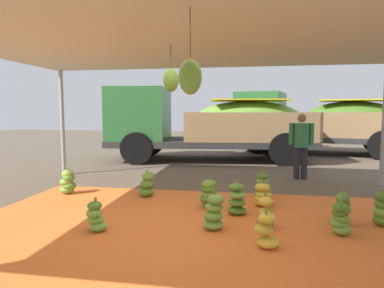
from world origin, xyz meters
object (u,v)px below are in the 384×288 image
(banana_bunch_11, at_px, (96,217))
(banana_bunch_5, at_px, (266,231))
(cargo_truck_far, at_px, (315,121))
(banana_bunch_12, at_px, (214,213))
(banana_bunch_13, at_px, (68,182))
(banana_bunch_6, at_px, (340,219))
(banana_bunch_9, at_px, (383,210))
(banana_bunch_7, at_px, (147,185))
(worker_0, at_px, (301,141))
(banana_bunch_4, at_px, (237,200))
(banana_bunch_8, at_px, (263,195))
(banana_bunch_10, at_px, (342,210))
(banana_bunch_0, at_px, (262,186))
(banana_bunch_1, at_px, (209,195))
(banana_bunch_2, at_px, (266,214))
(cargo_truck_main, at_px, (206,123))

(banana_bunch_11, bearing_deg, banana_bunch_5, -4.07)
(cargo_truck_far, bearing_deg, banana_bunch_5, -103.26)
(banana_bunch_12, distance_m, banana_bunch_13, 3.40)
(banana_bunch_6, relative_size, banana_bunch_9, 0.93)
(banana_bunch_7, height_order, worker_0, worker_0)
(banana_bunch_4, xyz_separation_m, worker_0, (1.41, 3.14, 0.68))
(banana_bunch_8, xyz_separation_m, banana_bunch_10, (1.05, -0.83, 0.04))
(banana_bunch_6, bearing_deg, banana_bunch_0, 117.63)
(banana_bunch_11, height_order, cargo_truck_far, cargo_truck_far)
(banana_bunch_13, bearing_deg, banana_bunch_6, -17.34)
(banana_bunch_4, bearing_deg, banana_bunch_1, 148.87)
(banana_bunch_10, height_order, worker_0, worker_0)
(banana_bunch_5, bearing_deg, worker_0, 76.87)
(banana_bunch_1, bearing_deg, banana_bunch_2, -43.88)
(banana_bunch_2, distance_m, banana_bunch_4, 0.70)
(banana_bunch_6, relative_size, worker_0, 0.31)
(banana_bunch_9, relative_size, cargo_truck_main, 0.08)
(banana_bunch_5, bearing_deg, banana_bunch_9, 32.30)
(banana_bunch_5, xyz_separation_m, banana_bunch_10, (1.09, 0.95, 0.04))
(banana_bunch_7, bearing_deg, banana_bunch_9, -15.39)
(banana_bunch_13, bearing_deg, banana_bunch_9, -10.24)
(banana_bunch_12, bearing_deg, banana_bunch_4, 68.58)
(banana_bunch_6, height_order, worker_0, worker_0)
(banana_bunch_5, relative_size, banana_bunch_8, 1.01)
(banana_bunch_4, xyz_separation_m, banana_bunch_12, (-0.29, -0.73, -0.01))
(banana_bunch_8, distance_m, banana_bunch_12, 1.46)
(banana_bunch_10, distance_m, banana_bunch_11, 3.43)
(banana_bunch_4, height_order, banana_bunch_12, banana_bunch_4)
(banana_bunch_10, xyz_separation_m, cargo_truck_main, (-2.74, 6.23, 1.02))
(banana_bunch_6, relative_size, banana_bunch_10, 0.95)
(banana_bunch_10, bearing_deg, banana_bunch_5, -138.98)
(banana_bunch_0, distance_m, banana_bunch_6, 2.02)
(banana_bunch_6, bearing_deg, cargo_truck_far, 81.79)
(banana_bunch_9, distance_m, banana_bunch_13, 5.47)
(cargo_truck_far, bearing_deg, banana_bunch_13, -127.74)
(banana_bunch_6, height_order, banana_bunch_7, banana_bunch_7)
(banana_bunch_11, height_order, cargo_truck_main, cargo_truck_main)
(banana_bunch_2, bearing_deg, banana_bunch_7, 146.38)
(worker_0, bearing_deg, banana_bunch_0, -115.78)
(banana_bunch_6, bearing_deg, worker_0, 89.37)
(banana_bunch_1, distance_m, banana_bunch_9, 2.56)
(banana_bunch_10, height_order, banana_bunch_12, banana_bunch_12)
(banana_bunch_1, relative_size, banana_bunch_2, 1.04)
(banana_bunch_1, height_order, banana_bunch_4, banana_bunch_4)
(banana_bunch_9, height_order, cargo_truck_far, cargo_truck_far)
(banana_bunch_9, xyz_separation_m, banana_bunch_12, (-2.34, -0.55, -0.00))
(banana_bunch_9, height_order, banana_bunch_11, banana_bunch_9)
(banana_bunch_2, relative_size, banana_bunch_6, 1.01)
(banana_bunch_11, relative_size, cargo_truck_far, 0.07)
(banana_bunch_8, bearing_deg, banana_bunch_11, -144.70)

